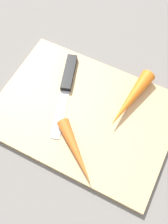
# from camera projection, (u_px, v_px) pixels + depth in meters

# --- Properties ---
(ground_plane) EXTENTS (1.40, 1.40, 0.00)m
(ground_plane) POSITION_uv_depth(u_px,v_px,m) (84.00, 115.00, 0.56)
(ground_plane) COLOR slate
(cutting_board) EXTENTS (0.36, 0.26, 0.01)m
(cutting_board) POSITION_uv_depth(u_px,v_px,m) (84.00, 113.00, 0.55)
(cutting_board) COLOR tan
(cutting_board) RESTS_ON ground_plane
(knife) EXTENTS (0.08, 0.20, 0.01)m
(knife) POSITION_uv_depth(u_px,v_px,m) (68.00, 78.00, 0.58)
(knife) COLOR #B7B7BC
(knife) RESTS_ON cutting_board
(carrot_short) EXTENTS (0.12, 0.10, 0.02)m
(carrot_short) POSITION_uv_depth(u_px,v_px,m) (76.00, 151.00, 0.49)
(carrot_short) COLOR orange
(carrot_short) RESTS_ON cutting_board
(carrot_long) EXTENTS (0.05, 0.15, 0.03)m
(carrot_long) POSITION_uv_depth(u_px,v_px,m) (131.00, 99.00, 0.54)
(carrot_long) COLOR orange
(carrot_long) RESTS_ON cutting_board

